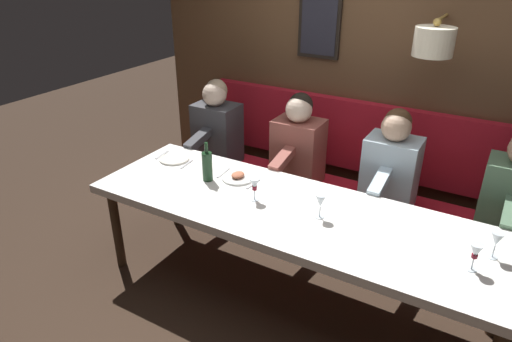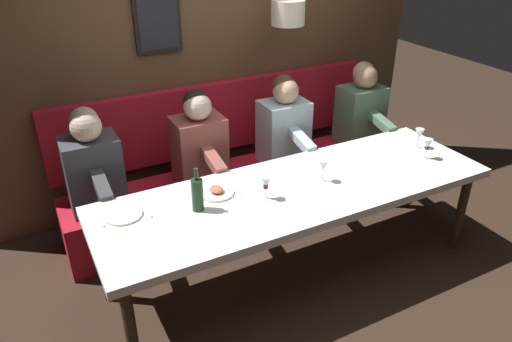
% 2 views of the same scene
% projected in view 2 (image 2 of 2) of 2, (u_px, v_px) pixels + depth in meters
% --- Properties ---
extents(ground_plane, '(12.00, 12.00, 0.00)m').
position_uv_depth(ground_plane, '(294.00, 270.00, 3.72)').
color(ground_plane, '#332319').
extents(dining_table, '(0.90, 2.84, 0.74)m').
position_uv_depth(dining_table, '(298.00, 194.00, 3.39)').
color(dining_table, white).
rests_on(dining_table, ground_plane).
extents(banquette_bench, '(0.52, 3.04, 0.45)m').
position_uv_depth(banquette_bench, '(242.00, 193.00, 4.30)').
color(banquette_bench, red).
rests_on(banquette_bench, ground_plane).
extents(back_wall_panel, '(0.59, 4.24, 2.90)m').
position_uv_depth(back_wall_panel, '(212.00, 51.00, 4.21)').
color(back_wall_panel, brown).
rests_on(back_wall_panel, ground_plane).
extents(diner_nearest, '(0.60, 0.40, 0.79)m').
position_uv_depth(diner_nearest, '(361.00, 107.00, 4.53)').
color(diner_nearest, '#567A5B').
rests_on(diner_nearest, banquette_bench).
extents(diner_near, '(0.60, 0.40, 0.79)m').
position_uv_depth(diner_near, '(284.00, 123.00, 4.18)').
color(diner_near, silver).
rests_on(diner_near, banquette_bench).
extents(diner_middle, '(0.60, 0.40, 0.79)m').
position_uv_depth(diner_middle, '(199.00, 141.00, 3.86)').
color(diner_middle, '#934C42').
rests_on(diner_middle, banquette_bench).
extents(diner_far, '(0.60, 0.40, 0.79)m').
position_uv_depth(diner_far, '(92.00, 163.00, 3.52)').
color(diner_far, '#3D3D42').
rests_on(diner_far, banquette_bench).
extents(place_setting_0, '(0.24, 0.31, 0.05)m').
position_uv_depth(place_setting_0, '(216.00, 192.00, 3.28)').
color(place_setting_0, silver).
rests_on(place_setting_0, dining_table).
extents(place_setting_1, '(0.24, 0.32, 0.01)m').
position_uv_depth(place_setting_1, '(123.00, 215.00, 3.05)').
color(place_setting_1, silver).
rests_on(place_setting_1, dining_table).
extents(wine_glass_0, '(0.07, 0.07, 0.16)m').
position_uv_depth(wine_glass_0, '(323.00, 166.00, 3.39)').
color(wine_glass_0, silver).
rests_on(wine_glass_0, dining_table).
extents(wine_glass_1, '(0.07, 0.07, 0.16)m').
position_uv_depth(wine_glass_1, '(428.00, 145.00, 3.70)').
color(wine_glass_1, silver).
rests_on(wine_glass_1, dining_table).
extents(wine_glass_2, '(0.07, 0.07, 0.16)m').
position_uv_depth(wine_glass_2, '(419.00, 134.00, 3.87)').
color(wine_glass_2, silver).
rests_on(wine_glass_2, dining_table).
extents(wine_glass_3, '(0.07, 0.07, 0.16)m').
position_uv_depth(wine_glass_3, '(266.00, 183.00, 3.18)').
color(wine_glass_3, silver).
rests_on(wine_glass_3, dining_table).
extents(wine_bottle, '(0.08, 0.08, 0.30)m').
position_uv_depth(wine_bottle, '(197.00, 194.00, 3.06)').
color(wine_bottle, '#19381E').
rests_on(wine_bottle, dining_table).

